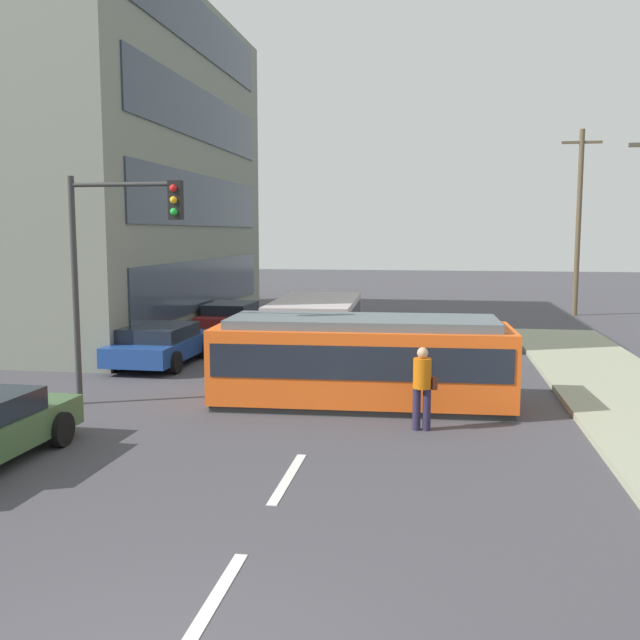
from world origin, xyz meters
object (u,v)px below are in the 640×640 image
at_px(parked_sedan_furthest, 232,317).
at_px(streetcar_tram, 362,359).
at_px(parked_sedan_far, 160,344).
at_px(city_bus, 316,323).
at_px(utility_pole_far, 579,220).
at_px(pedestrian_crossing, 422,384).
at_px(traffic_light_mast, 116,247).

bearing_deg(parked_sedan_furthest, streetcar_tram, -60.22).
bearing_deg(parked_sedan_furthest, parked_sedan_far, -91.61).
bearing_deg(city_bus, streetcar_tram, -71.20).
height_order(streetcar_tram, city_bus, streetcar_tram).
height_order(parked_sedan_furthest, utility_pole_far, utility_pole_far).
xyz_separation_m(pedestrian_crossing, parked_sedan_far, (-7.82, 5.95, -0.32)).
bearing_deg(parked_sedan_far, utility_pole_far, 46.33).
distance_m(city_bus, utility_pole_far, 16.94).
bearing_deg(traffic_light_mast, utility_pole_far, 56.20).
distance_m(streetcar_tram, parked_sedan_far, 7.56).
xyz_separation_m(streetcar_tram, pedestrian_crossing, (1.40, -1.99, -0.09)).
distance_m(pedestrian_crossing, traffic_light_mast, 7.36).
bearing_deg(parked_sedan_far, streetcar_tram, -31.68).
bearing_deg(traffic_light_mast, streetcar_tram, 10.63).
height_order(pedestrian_crossing, parked_sedan_furthest, pedestrian_crossing).
relative_size(streetcar_tram, pedestrian_crossing, 4.05).
xyz_separation_m(parked_sedan_far, utility_pole_far, (14.58, 15.27, 3.88)).
xyz_separation_m(pedestrian_crossing, traffic_light_mast, (-6.80, 0.98, 2.65)).
height_order(streetcar_tram, pedestrian_crossing, streetcar_tram).
height_order(parked_sedan_far, traffic_light_mast, traffic_light_mast).
relative_size(city_bus, utility_pole_far, 0.66).
height_order(streetcar_tram, utility_pole_far, utility_pole_far).
bearing_deg(parked_sedan_furthest, pedestrian_crossing, -59.36).
bearing_deg(utility_pole_far, city_bus, -128.31).
xyz_separation_m(city_bus, utility_pole_far, (10.28, 13.01, 3.46)).
distance_m(pedestrian_crossing, utility_pole_far, 22.56).
distance_m(streetcar_tram, traffic_light_mast, 6.06).
distance_m(streetcar_tram, parked_sedan_furthest, 12.54).
xyz_separation_m(pedestrian_crossing, parked_sedan_furthest, (-7.63, 12.87, -0.32)).
height_order(city_bus, parked_sedan_far, city_bus).
relative_size(streetcar_tram, parked_sedan_far, 1.56).
distance_m(streetcar_tram, city_bus, 6.58).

